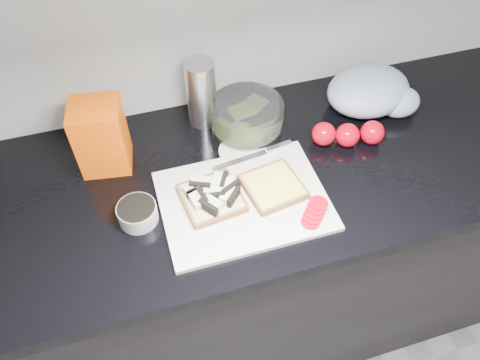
# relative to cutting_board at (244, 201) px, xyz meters

# --- Properties ---
(base_cabinet) EXTENTS (3.50, 0.60, 0.86)m
(base_cabinet) POSITION_rel_cutting_board_xyz_m (0.11, 0.10, -0.48)
(base_cabinet) COLOR black
(base_cabinet) RESTS_ON ground
(countertop) EXTENTS (3.50, 0.64, 0.04)m
(countertop) POSITION_rel_cutting_board_xyz_m (0.11, 0.10, -0.03)
(countertop) COLOR black
(countertop) RESTS_ON base_cabinet
(cutting_board) EXTENTS (0.40, 0.30, 0.01)m
(cutting_board) POSITION_rel_cutting_board_xyz_m (0.00, 0.00, 0.00)
(cutting_board) COLOR silver
(cutting_board) RESTS_ON countertop
(bread_left) EXTENTS (0.16, 0.16, 0.04)m
(bread_left) POSITION_rel_cutting_board_xyz_m (-0.07, 0.02, 0.02)
(bread_left) COLOR beige
(bread_left) RESTS_ON cutting_board
(bread_right) EXTENTS (0.16, 0.16, 0.02)m
(bread_right) POSITION_rel_cutting_board_xyz_m (0.08, 0.01, 0.02)
(bread_right) COLOR beige
(bread_right) RESTS_ON cutting_board
(tomato_slices) EXTENTS (0.09, 0.09, 0.02)m
(tomato_slices) POSITION_rel_cutting_board_xyz_m (0.15, -0.09, 0.02)
(tomato_slices) COLOR #B90413
(tomato_slices) RESTS_ON cutting_board
(knife) EXTENTS (0.23, 0.05, 0.01)m
(knife) POSITION_rel_cutting_board_xyz_m (0.09, 0.13, 0.01)
(knife) COLOR silver
(knife) RESTS_ON cutting_board
(seed_tub) EXTENTS (0.09, 0.09, 0.05)m
(seed_tub) POSITION_rel_cutting_board_xyz_m (-0.25, 0.02, 0.02)
(seed_tub) COLOR #959A99
(seed_tub) RESTS_ON countertop
(tub_lid) EXTENTS (0.11, 0.11, 0.01)m
(tub_lid) POSITION_rel_cutting_board_xyz_m (0.04, 0.17, -0.00)
(tub_lid) COLOR silver
(tub_lid) RESTS_ON countertop
(glass_bowl) EXTENTS (0.20, 0.20, 0.08)m
(glass_bowl) POSITION_rel_cutting_board_xyz_m (0.09, 0.25, 0.04)
(glass_bowl) COLOR silver
(glass_bowl) RESTS_ON countertop
(bread_bag) EXTENTS (0.14, 0.13, 0.19)m
(bread_bag) POSITION_rel_cutting_board_xyz_m (-0.30, 0.23, 0.09)
(bread_bag) COLOR #F44F04
(bread_bag) RESTS_ON countertop
(steel_canister) EXTENTS (0.08, 0.08, 0.19)m
(steel_canister) POSITION_rel_cutting_board_xyz_m (-0.02, 0.32, 0.09)
(steel_canister) COLOR silver
(steel_canister) RESTS_ON countertop
(grocery_bag) EXTENTS (0.29, 0.25, 0.11)m
(grocery_bag) POSITION_rel_cutting_board_xyz_m (0.46, 0.23, 0.05)
(grocery_bag) COLOR #97A5BA
(grocery_bag) RESTS_ON countertop
(whole_tomatoes) EXTENTS (0.19, 0.10, 0.07)m
(whole_tomatoes) POSITION_rel_cutting_board_xyz_m (0.33, 0.12, 0.03)
(whole_tomatoes) COLOR #B90413
(whole_tomatoes) RESTS_ON countertop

